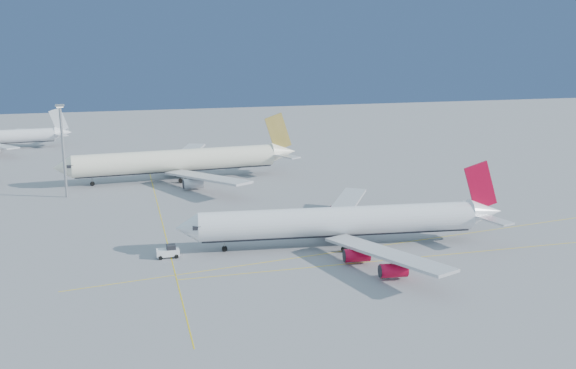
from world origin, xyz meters
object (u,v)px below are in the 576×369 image
object	(u,v)px
light_mast	(63,143)
airliner_etihad	(182,161)
airliner_virgin	(345,222)
pushback_tug	(168,252)

from	to	relation	value
light_mast	airliner_etihad	bearing A→B (deg)	23.52
airliner_etihad	light_mast	size ratio (longest dim) A/B	2.93
airliner_virgin	pushback_tug	bearing A→B (deg)	-177.26
airliner_virgin	light_mast	size ratio (longest dim) A/B	2.77
airliner_virgin	pushback_tug	xyz separation A→B (m)	(-34.95, 1.90, -3.87)
pushback_tug	light_mast	size ratio (longest dim) A/B	0.18
pushback_tug	airliner_virgin	bearing A→B (deg)	-4.11
pushback_tug	light_mast	world-z (taller)	light_mast
airliner_etihad	light_mast	distance (m)	35.21
light_mast	pushback_tug	bearing A→B (deg)	-67.74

